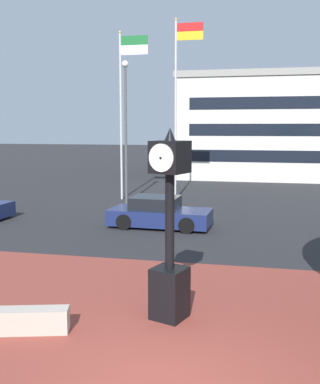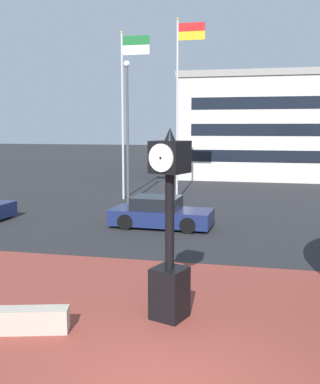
{
  "view_description": "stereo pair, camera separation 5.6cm",
  "coord_description": "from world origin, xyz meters",
  "px_view_note": "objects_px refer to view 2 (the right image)",
  "views": [
    {
      "loc": [
        1.38,
        -6.57,
        4.11
      ],
      "look_at": [
        -0.62,
        2.82,
        2.75
      ],
      "focal_mm": 42.37,
      "sensor_mm": 36.0,
      "label": 1
    },
    {
      "loc": [
        1.43,
        -6.56,
        4.11
      ],
      "look_at": [
        -0.62,
        2.82,
        2.75
      ],
      "focal_mm": 42.37,
      "sensor_mm": 36.0,
      "label": 2
    }
  ],
  "objects_px": {
    "street_clock": "(170,239)",
    "flagpole_secondary": "(180,98)",
    "flagpole_primary": "(125,102)",
    "civic_building": "(311,126)",
    "car_street_near": "(160,214)",
    "street_lamp_post": "(127,119)"
  },
  "relations": [
    {
      "from": "street_clock",
      "to": "flagpole_secondary",
      "type": "height_order",
      "value": "flagpole_secondary"
    },
    {
      "from": "flagpole_secondary",
      "to": "flagpole_primary",
      "type": "bearing_deg",
      "value": -180.0
    },
    {
      "from": "flagpole_secondary",
      "to": "civic_building",
      "type": "bearing_deg",
      "value": 61.38
    },
    {
      "from": "car_street_near",
      "to": "civic_building",
      "type": "relative_size",
      "value": 0.2
    },
    {
      "from": "street_clock",
      "to": "car_street_near",
      "type": "relative_size",
      "value": 0.96
    },
    {
      "from": "street_clock",
      "to": "flagpole_primary",
      "type": "height_order",
      "value": "flagpole_primary"
    },
    {
      "from": "flagpole_secondary",
      "to": "street_lamp_post",
      "type": "distance_m",
      "value": 3.19
    },
    {
      "from": "car_street_near",
      "to": "street_lamp_post",
      "type": "bearing_deg",
      "value": -148.29
    },
    {
      "from": "flagpole_secondary",
      "to": "street_clock",
      "type": "bearing_deg",
      "value": -80.82
    },
    {
      "from": "flagpole_primary",
      "to": "car_street_near",
      "type": "bearing_deg",
      "value": -62.93
    },
    {
      "from": "street_lamp_post",
      "to": "street_clock",
      "type": "bearing_deg",
      "value": -70.29
    },
    {
      "from": "street_clock",
      "to": "flagpole_primary",
      "type": "bearing_deg",
      "value": 129.66
    },
    {
      "from": "flagpole_primary",
      "to": "street_lamp_post",
      "type": "distance_m",
      "value": 1.84
    },
    {
      "from": "car_street_near",
      "to": "flagpole_primary",
      "type": "distance_m",
      "value": 9.21
    },
    {
      "from": "street_clock",
      "to": "car_street_near",
      "type": "height_order",
      "value": "street_clock"
    },
    {
      "from": "street_clock",
      "to": "flagpole_secondary",
      "type": "bearing_deg",
      "value": 119.11
    },
    {
      "from": "street_clock",
      "to": "flagpole_primary",
      "type": "distance_m",
      "value": 17.18
    },
    {
      "from": "street_lamp_post",
      "to": "civic_building",
      "type": "bearing_deg",
      "value": 56.99
    },
    {
      "from": "civic_building",
      "to": "street_lamp_post",
      "type": "bearing_deg",
      "value": -123.01
    },
    {
      "from": "civic_building",
      "to": "street_lamp_post",
      "type": "relative_size",
      "value": 2.8
    },
    {
      "from": "flagpole_primary",
      "to": "civic_building",
      "type": "bearing_deg",
      "value": 53.39
    },
    {
      "from": "civic_building",
      "to": "flagpole_primary",
      "type": "bearing_deg",
      "value": -126.61
    }
  ]
}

